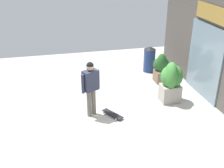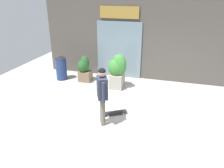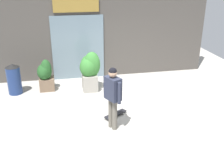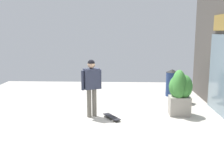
{
  "view_description": "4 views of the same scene",
  "coord_description": "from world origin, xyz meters",
  "px_view_note": "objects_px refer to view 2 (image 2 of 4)",
  "views": [
    {
      "loc": [
        6.69,
        -2.11,
        4.39
      ],
      "look_at": [
        -0.22,
        -0.52,
        1.0
      ],
      "focal_mm": 44.45,
      "sensor_mm": 36.0,
      "label": 1
    },
    {
      "loc": [
        1.45,
        -6.21,
        3.51
      ],
      "look_at": [
        -0.22,
        -0.52,
        1.0
      ],
      "focal_mm": 35.32,
      "sensor_mm": 36.0,
      "label": 2
    },
    {
      "loc": [
        -1.54,
        -7.13,
        3.81
      ],
      "look_at": [
        -0.22,
        -0.52,
        1.0
      ],
      "focal_mm": 43.27,
      "sensor_mm": 36.0,
      "label": 3
    },
    {
      "loc": [
        7.41,
        -0.2,
        2.45
      ],
      "look_at": [
        -0.22,
        -0.52,
        1.0
      ],
      "focal_mm": 44.04,
      "sensor_mm": 36.0,
      "label": 4
    }
  ],
  "objects_px": {
    "planter_box_left": "(84,68)",
    "planter_box_right": "(117,69)",
    "skateboarder": "(102,91)",
    "trash_bin": "(61,68)",
    "skateboard": "(115,112)"
  },
  "relations": [
    {
      "from": "planter_box_left",
      "to": "planter_box_right",
      "type": "relative_size",
      "value": 0.8
    },
    {
      "from": "skateboarder",
      "to": "planter_box_right",
      "type": "relative_size",
      "value": 1.22
    },
    {
      "from": "skateboarder",
      "to": "planter_box_left",
      "type": "bearing_deg",
      "value": 95.66
    },
    {
      "from": "planter_box_right",
      "to": "trash_bin",
      "type": "bearing_deg",
      "value": 175.55
    },
    {
      "from": "skateboarder",
      "to": "planter_box_left",
      "type": "relative_size",
      "value": 1.52
    },
    {
      "from": "skateboarder",
      "to": "trash_bin",
      "type": "bearing_deg",
      "value": 109.11
    },
    {
      "from": "planter_box_right",
      "to": "planter_box_left",
      "type": "bearing_deg",
      "value": 169.34
    },
    {
      "from": "skateboarder",
      "to": "planter_box_right",
      "type": "bearing_deg",
      "value": 70.13
    },
    {
      "from": "planter_box_left",
      "to": "planter_box_right",
      "type": "distance_m",
      "value": 1.53
    },
    {
      "from": "skateboard",
      "to": "planter_box_left",
      "type": "height_order",
      "value": "planter_box_left"
    },
    {
      "from": "skateboarder",
      "to": "trash_bin",
      "type": "relative_size",
      "value": 1.61
    },
    {
      "from": "planter_box_left",
      "to": "trash_bin",
      "type": "height_order",
      "value": "planter_box_left"
    },
    {
      "from": "planter_box_left",
      "to": "trash_bin",
      "type": "distance_m",
      "value": 1.03
    },
    {
      "from": "planter_box_left",
      "to": "planter_box_right",
      "type": "xyz_separation_m",
      "value": [
        1.49,
        -0.28,
        0.19
      ]
    },
    {
      "from": "skateboard",
      "to": "trash_bin",
      "type": "distance_m",
      "value": 3.73
    }
  ]
}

